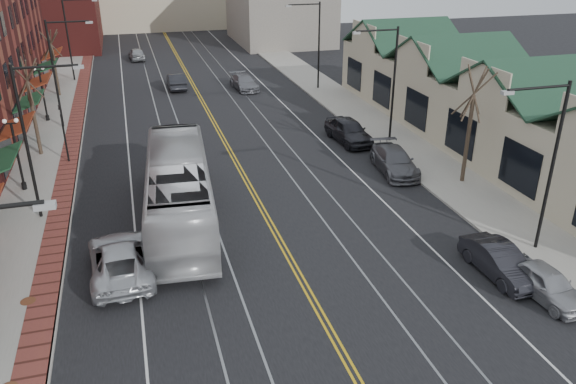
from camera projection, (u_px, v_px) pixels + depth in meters
sidewalk_left at (40, 189)px, 33.06m from camera, size 4.00×120.00×0.15m
sidewalk_right at (408, 149)px, 39.12m from camera, size 4.00×120.00×0.15m
building_right at (488, 112)px, 39.70m from camera, size 8.00×36.00×4.60m
backdrop_right at (279, 1)px, 76.92m from camera, size 12.00×16.00×11.00m
streetlight_l_1 at (33, 127)px, 27.75m from camera, size 3.33×0.25×8.00m
streetlight_l_2 at (59, 63)px, 41.73m from camera, size 3.33×0.25×8.00m
streetlight_l_3 at (72, 31)px, 55.70m from camera, size 3.33×0.25×8.00m
streetlight_r_0 at (547, 152)px, 24.59m from camera, size 3.33×0.25×8.00m
streetlight_r_1 at (389, 73)px, 38.56m from camera, size 3.33×0.25×8.00m
streetlight_r_2 at (315, 37)px, 52.54m from camera, size 3.33×0.25×8.00m
lamppost_l_2 at (18, 156)px, 31.98m from camera, size 0.84×0.28×4.27m
lamppost_l_3 at (43, 95)px, 44.21m from camera, size 0.84×0.28×4.27m
tree_left_near at (32, 106)px, 36.75m from camera, size 1.78×1.37×6.48m
tree_left_far at (54, 61)px, 50.82m from camera, size 1.66×1.28×6.02m
tree_right_mid at (470, 123)px, 32.47m from camera, size 1.90×1.46×6.93m
manhole_far at (28, 301)px, 22.75m from camera, size 0.60×0.60×0.02m
traffic_signal at (63, 129)px, 35.96m from camera, size 0.18×0.15×3.80m
transit_bus at (179, 190)px, 28.67m from camera, size 4.11×13.31×3.65m
parked_suv at (120, 259)px, 24.52m from camera, size 2.83×5.69×1.55m
parked_car_a at (546, 283)px, 23.02m from camera, size 1.89×4.03×1.33m
parked_car_b at (499, 261)px, 24.51m from camera, size 1.58×4.27×1.40m
parked_car_c at (394, 161)px, 35.31m from camera, size 2.68×5.33×1.49m
parked_car_d at (349, 131)px, 40.42m from camera, size 2.41×5.17×1.71m
distant_car_left at (176, 81)px, 54.62m from camera, size 1.59×4.54×1.50m
distant_car_right at (244, 82)px, 54.40m from camera, size 2.34×4.91×1.38m
distant_car_far at (137, 54)px, 67.32m from camera, size 2.09×4.39×1.45m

